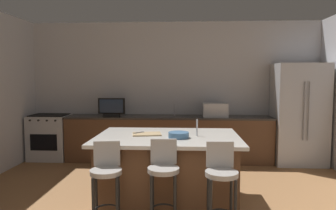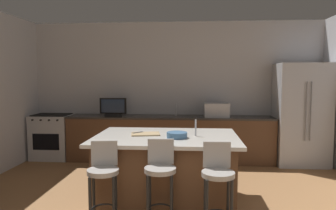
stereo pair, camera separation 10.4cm
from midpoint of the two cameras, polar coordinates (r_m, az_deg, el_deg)
wall_back at (r=6.55m, az=1.82°, el=2.71°), size 6.41×0.12×2.80m
counter_back at (r=6.29m, az=0.80°, el=-6.12°), size 4.07×0.62×0.90m
kitchen_island at (r=4.23m, az=0.41°, el=-11.48°), size 1.87×1.29×0.90m
refrigerator at (r=6.50m, az=23.50°, el=-1.57°), size 0.94×0.75×1.93m
range_oven at (r=6.87m, az=-19.89°, el=-5.41°), size 0.76×0.63×0.92m
microwave at (r=6.21m, az=9.32°, el=-0.90°), size 0.48×0.36×0.27m
tv_monitor at (r=6.32m, az=-9.51°, el=-0.51°), size 0.53×0.16×0.36m
sink_faucet_back at (r=6.30m, az=1.92°, el=-0.89°), size 0.02×0.02×0.24m
sink_faucet_island at (r=4.10m, az=5.79°, el=-4.14°), size 0.02×0.02×0.22m
bar_stool_left at (r=3.55m, az=-10.84°, el=-12.91°), size 0.34×0.36×0.96m
bar_stool_center at (r=3.46m, az=-0.53°, el=-12.95°), size 0.34×0.35×0.98m
bar_stool_right at (r=3.37m, az=9.94°, el=-13.54°), size 0.34×0.34×0.98m
fruit_bowl at (r=3.97m, az=2.39°, el=-5.49°), size 0.26×0.26×0.07m
tv_remote at (r=4.28m, az=-4.86°, el=-5.12°), size 0.15×0.15×0.02m
cutting_board at (r=4.21m, az=-3.40°, el=-5.28°), size 0.42×0.32×0.02m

